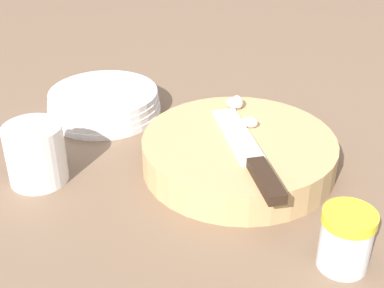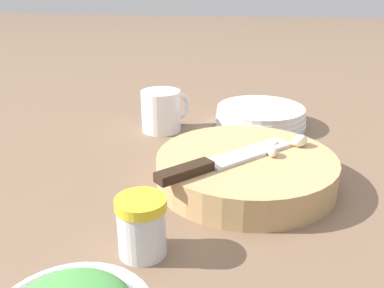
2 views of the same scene
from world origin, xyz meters
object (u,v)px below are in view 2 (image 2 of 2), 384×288
Objects in this scene: coffee_mug at (162,111)px; spice_jar at (142,226)px; garlic_cloves at (293,143)px; cutting_board at (246,170)px; chef_knife at (219,162)px; plate_stack at (260,117)px.

spice_jar is at bearing -171.56° from coffee_mug.
garlic_cloves is at bearing -38.26° from spice_jar.
cutting_board is 0.06m from chef_knife.
chef_knife is 0.17m from spice_jar.
spice_jar is 0.38× the size of plate_stack.
spice_jar reaches higher than garlic_cloves.
garlic_cloves reaches higher than cutting_board.
chef_knife is 1.00× the size of plate_stack.
chef_knife is at bearing 168.50° from plate_stack.
spice_jar is 0.40m from coffee_mug.
cutting_board is 0.08m from garlic_cloves.
garlic_cloves is 0.83× the size of coffee_mug.
coffee_mug is at bearing 105.16° from plate_stack.
cutting_board is at bearing 89.20° from chef_knife.
plate_stack is at bearing -16.63° from spice_jar.
coffee_mug reaches higher than spice_jar.
cutting_board is at bearing -141.19° from coffee_mug.
cutting_board is 1.43× the size of plate_stack.
garlic_cloves is at bearing -168.56° from plate_stack.
spice_jar is at bearing -70.90° from chef_knife.
cutting_board is at bearing -30.59° from spice_jar.
spice_jar is at bearing 149.41° from cutting_board.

